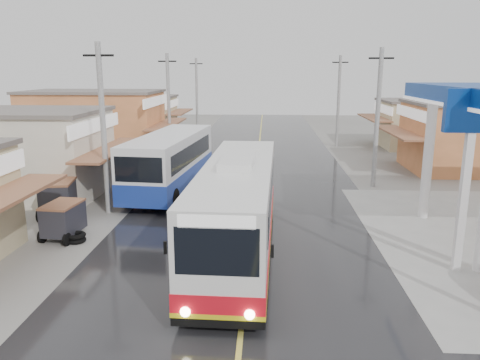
{
  "coord_description": "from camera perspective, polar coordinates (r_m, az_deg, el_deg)",
  "views": [
    {
      "loc": [
        0.59,
        -12.4,
        6.77
      ],
      "look_at": [
        -0.51,
        7.36,
        2.09
      ],
      "focal_mm": 35.0,
      "sensor_mm": 36.0,
      "label": 1
    }
  ],
  "objects": [
    {
      "name": "ground",
      "position": [
        14.14,
        0.4,
        -15.3
      ],
      "size": [
        120.0,
        120.0,
        0.0
      ],
      "primitive_type": "plane",
      "color": "slate",
      "rests_on": "ground"
    },
    {
      "name": "road",
      "position": [
        28.23,
        1.89,
        -0.57
      ],
      "size": [
        12.0,
        90.0,
        0.02
      ],
      "primitive_type": "cube",
      "color": "black",
      "rests_on": "ground"
    },
    {
      "name": "centre_line",
      "position": [
        28.23,
        1.89,
        -0.54
      ],
      "size": [
        0.15,
        90.0,
        0.01
      ],
      "primitive_type": "cube",
      "color": "#D8CC4C",
      "rests_on": "road"
    },
    {
      "name": "shopfronts_left",
      "position": [
        33.99,
        -20.47,
        0.96
      ],
      "size": [
        11.0,
        44.0,
        5.2
      ],
      "primitive_type": null,
      "color": "tan",
      "rests_on": "ground"
    },
    {
      "name": "utility_poles_left",
      "position": [
        30.17,
        -11.48,
        0.06
      ],
      "size": [
        1.6,
        50.0,
        8.0
      ],
      "primitive_type": null,
      "color": "gray",
      "rests_on": "ground"
    },
    {
      "name": "utility_poles_right",
      "position": [
        28.95,
        15.88,
        -0.75
      ],
      "size": [
        1.6,
        36.0,
        8.0
      ],
      "primitive_type": null,
      "color": "gray",
      "rests_on": "ground"
    },
    {
      "name": "coach_bus",
      "position": [
        17.39,
        -0.24,
        -3.38
      ],
      "size": [
        2.98,
        11.88,
        3.69
      ],
      "rotation": [
        0.0,
        0.0,
        -0.03
      ],
      "color": "silver",
      "rests_on": "road"
    },
    {
      "name": "second_bus",
      "position": [
        26.55,
        -8.51,
        2.25
      ],
      "size": [
        3.59,
        10.01,
        3.25
      ],
      "rotation": [
        0.0,
        0.0,
        -0.1
      ],
      "color": "silver",
      "rests_on": "road"
    },
    {
      "name": "cyclist",
      "position": [
        24.74,
        -10.2,
        -1.3
      ],
      "size": [
        0.78,
        1.82,
        1.91
      ],
      "rotation": [
        0.0,
        0.0,
        -0.09
      ],
      "color": "black",
      "rests_on": "ground"
    },
    {
      "name": "tricycle_near",
      "position": [
        20.47,
        -20.78,
        -4.39
      ],
      "size": [
        1.46,
        2.06,
        1.5
      ],
      "rotation": [
        0.0,
        0.0,
        -0.1
      ],
      "color": "#26262D",
      "rests_on": "ground"
    },
    {
      "name": "tricycle_far",
      "position": [
        23.47,
        -21.24,
        -1.83
      ],
      "size": [
        1.9,
        2.36,
        1.77
      ],
      "rotation": [
        0.0,
        0.0,
        0.18
      ],
      "color": "#26262D",
      "rests_on": "ground"
    },
    {
      "name": "tyre_stack",
      "position": [
        20.04,
        -19.34,
        -6.64
      ],
      "size": [
        0.77,
        0.77,
        0.39
      ],
      "color": "black",
      "rests_on": "ground"
    }
  ]
}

